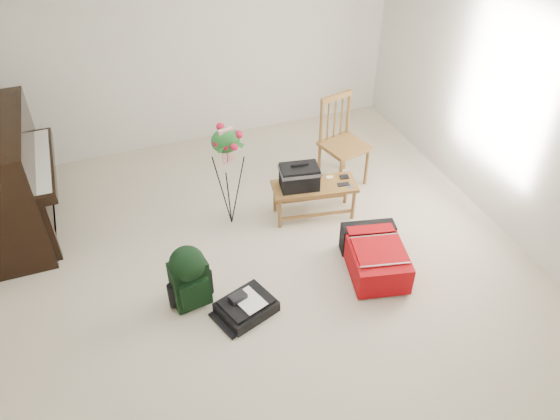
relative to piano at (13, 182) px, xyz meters
name	(u,v)px	position (x,y,z in m)	size (l,w,h in m)	color
floor	(274,278)	(2.19, -1.60, -0.60)	(5.00, 5.50, 0.01)	#BAAA95
ceiling	(272,16)	(2.19, -1.60, 1.90)	(5.00, 5.50, 0.01)	white
wall_back	(195,46)	(2.19, 1.15, 0.65)	(5.00, 0.04, 2.50)	silver
wall_right	(524,118)	(4.69, -1.60, 0.65)	(0.04, 5.50, 2.50)	silver
piano	(13,182)	(0.00, 0.00, 0.00)	(0.71, 1.50, 1.25)	black
bench	(305,181)	(2.80, -0.84, -0.12)	(0.93, 0.50, 0.68)	#936130
dining_chair	(343,143)	(3.47, -0.34, -0.09)	(0.55, 0.55, 1.05)	#936130
red_suitcase	(373,253)	(3.13, -1.78, -0.43)	(0.66, 0.85, 0.32)	#C40808
black_duffel	(246,306)	(1.81, -1.91, -0.53)	(0.57, 0.52, 0.20)	black
green_backpack	(189,275)	(1.38, -1.63, -0.24)	(0.35, 0.32, 0.65)	black
flower_stand	(229,178)	(2.04, -0.66, -0.02)	(0.43, 0.43, 1.19)	black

